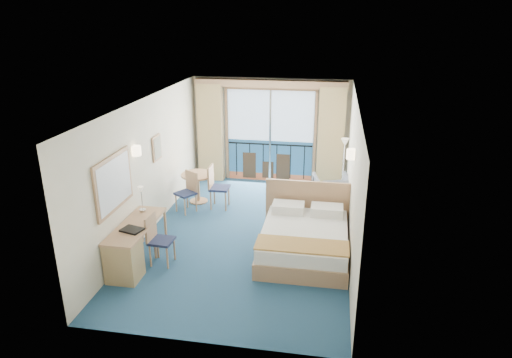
# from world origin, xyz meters

# --- Properties ---
(floor) EXTENTS (6.50, 6.50, 0.00)m
(floor) POSITION_xyz_m (0.00, 0.00, 0.00)
(floor) COLOR navy
(floor) RESTS_ON ground
(room_walls) EXTENTS (4.04, 6.54, 2.72)m
(room_walls) POSITION_xyz_m (0.00, 0.00, 1.78)
(room_walls) COLOR beige
(room_walls) RESTS_ON ground
(balcony_door) EXTENTS (2.36, 0.03, 2.52)m
(balcony_door) POSITION_xyz_m (-0.01, 3.22, 1.14)
(balcony_door) COLOR navy
(balcony_door) RESTS_ON room_walls
(curtain_left) EXTENTS (0.65, 0.22, 2.55)m
(curtain_left) POSITION_xyz_m (-1.55, 3.07, 1.28)
(curtain_left) COLOR tan
(curtain_left) RESTS_ON room_walls
(curtain_right) EXTENTS (0.65, 0.22, 2.55)m
(curtain_right) POSITION_xyz_m (1.55, 3.07, 1.28)
(curtain_right) COLOR tan
(curtain_right) RESTS_ON room_walls
(pelmet) EXTENTS (3.80, 0.25, 0.18)m
(pelmet) POSITION_xyz_m (0.00, 3.10, 2.58)
(pelmet) COLOR #A17A57
(pelmet) RESTS_ON room_walls
(mirror) EXTENTS (0.05, 1.25, 0.95)m
(mirror) POSITION_xyz_m (-1.97, -1.50, 1.55)
(mirror) COLOR #A17A57
(mirror) RESTS_ON room_walls
(wall_print) EXTENTS (0.04, 0.42, 0.52)m
(wall_print) POSITION_xyz_m (-1.97, 0.45, 1.60)
(wall_print) COLOR #A17A57
(wall_print) RESTS_ON room_walls
(sconce_left) EXTENTS (0.18, 0.18, 0.18)m
(sconce_left) POSITION_xyz_m (-1.94, -0.60, 1.85)
(sconce_left) COLOR beige
(sconce_left) RESTS_ON room_walls
(sconce_right) EXTENTS (0.18, 0.18, 0.18)m
(sconce_right) POSITION_xyz_m (1.94, -0.15, 1.85)
(sconce_right) COLOR beige
(sconce_right) RESTS_ON room_walls
(bed) EXTENTS (1.73, 2.06, 1.09)m
(bed) POSITION_xyz_m (1.19, -0.56, 0.30)
(bed) COLOR #A17A57
(bed) RESTS_ON ground
(nightstand) EXTENTS (0.46, 0.44, 0.61)m
(nightstand) POSITION_xyz_m (1.75, 0.73, 0.30)
(nightstand) COLOR #988050
(nightstand) RESTS_ON ground
(phone) EXTENTS (0.18, 0.15, 0.07)m
(phone) POSITION_xyz_m (1.79, 0.74, 0.64)
(phone) COLOR silver
(phone) RESTS_ON nightstand
(armchair) EXTENTS (0.97, 0.98, 0.74)m
(armchair) POSITION_xyz_m (1.65, 1.77, 0.37)
(armchair) COLOR #494D59
(armchair) RESTS_ON ground
(floor_lamp) EXTENTS (0.21, 0.21, 1.49)m
(floor_lamp) POSITION_xyz_m (1.88, 2.27, 1.13)
(floor_lamp) COLOR silver
(floor_lamp) RESTS_ON ground
(desk) EXTENTS (0.55, 1.60, 0.75)m
(desk) POSITION_xyz_m (-1.72, -1.82, 0.41)
(desk) COLOR #A17A57
(desk) RESTS_ON ground
(desk_chair) EXTENTS (0.43, 0.42, 0.92)m
(desk_chair) POSITION_xyz_m (-1.36, -1.33, 0.52)
(desk_chair) COLOR #1F2749
(desk_chair) RESTS_ON ground
(folder) EXTENTS (0.40, 0.34, 0.03)m
(folder) POSITION_xyz_m (-1.68, -1.62, 0.77)
(folder) COLOR black
(folder) RESTS_ON desk
(desk_lamp) EXTENTS (0.12, 0.12, 0.47)m
(desk_lamp) POSITION_xyz_m (-1.81, -0.83, 1.10)
(desk_lamp) COLOR silver
(desk_lamp) RESTS_ON desk
(round_table) EXTENTS (0.77, 0.77, 0.69)m
(round_table) POSITION_xyz_m (-1.46, 1.50, 0.53)
(round_table) COLOR #A17A57
(round_table) RESTS_ON ground
(table_chair_a) EXTENTS (0.44, 0.43, 0.99)m
(table_chair_a) POSITION_xyz_m (-0.96, 1.25, 0.56)
(table_chair_a) COLOR #1F2749
(table_chair_a) RESTS_ON ground
(table_chair_b) EXTENTS (0.55, 0.55, 0.91)m
(table_chair_b) POSITION_xyz_m (-1.52, 0.96, 0.52)
(table_chair_b) COLOR #1F2749
(table_chair_b) RESTS_ON ground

